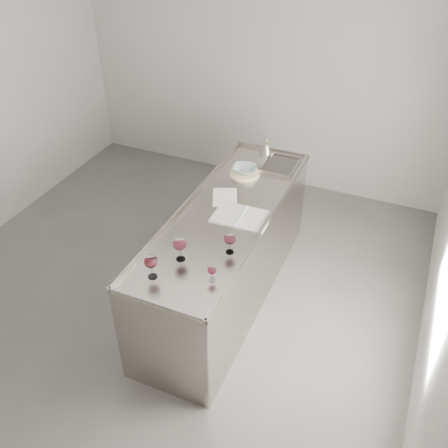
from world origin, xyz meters
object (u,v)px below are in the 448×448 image
at_px(wine_funnel, 266,150).
at_px(wine_glass_left, 180,244).
at_px(wine_glass_small, 212,270).
at_px(notebook, 241,217).
at_px(ceramic_bowl, 245,170).
at_px(counter, 226,255).
at_px(wine_glass_right, 230,239).
at_px(wine_glass_middle, 151,262).

bearing_deg(wine_funnel, wine_glass_left, -91.50).
bearing_deg(wine_glass_small, wine_glass_left, 159.55).
bearing_deg(notebook, ceramic_bowl, 107.51).
bearing_deg(counter, wine_glass_right, -64.14).
bearing_deg(wine_glass_right, wine_funnel, 99.42).
xyz_separation_m(wine_glass_right, ceramic_bowl, (-0.32, 1.12, -0.08)).
distance_m(counter, wine_glass_middle, 1.14).
relative_size(wine_glass_middle, notebook, 0.41).
relative_size(wine_glass_middle, wine_glass_small, 1.53).
xyz_separation_m(wine_glass_left, notebook, (0.22, 0.68, -0.13)).
xyz_separation_m(wine_glass_small, ceramic_bowl, (-0.33, 1.46, -0.04)).
distance_m(wine_glass_middle, ceramic_bowl, 1.60).
height_order(counter, wine_glass_small, wine_glass_small).
bearing_deg(wine_glass_small, counter, 106.29).
bearing_deg(counter, notebook, -7.46).
height_order(wine_glass_middle, wine_glass_right, wine_glass_middle).
height_order(wine_glass_right, wine_funnel, wine_funnel).
relative_size(wine_glass_left, ceramic_bowl, 0.89).
bearing_deg(ceramic_bowl, notebook, -70.52).
relative_size(counter, wine_glass_right, 13.70).
height_order(counter, wine_glass_right, wine_glass_right).
relative_size(wine_glass_middle, ceramic_bowl, 0.88).
xyz_separation_m(wine_glass_left, wine_glass_right, (0.30, 0.22, -0.02)).
relative_size(wine_glass_left, wine_glass_small, 1.55).
relative_size(counter, notebook, 5.10).
bearing_deg(wine_funnel, counter, -88.56).
xyz_separation_m(wine_glass_right, wine_funnel, (-0.26, 1.56, -0.07)).
height_order(notebook, wine_funnel, wine_funnel).
relative_size(wine_glass_right, wine_glass_small, 1.38).
bearing_deg(wine_funnel, wine_glass_small, -82.04).
bearing_deg(wine_glass_left, wine_glass_small, -20.45).
distance_m(wine_glass_right, ceramic_bowl, 1.17).
bearing_deg(wine_glass_middle, ceramic_bowl, 87.30).
relative_size(wine_glass_right, ceramic_bowl, 0.79).
bearing_deg(ceramic_bowl, counter, -81.93).
bearing_deg(wine_glass_left, notebook, 72.18).
xyz_separation_m(notebook, ceramic_bowl, (-0.24, 0.67, 0.04)).
relative_size(counter, wine_glass_small, 18.92).
bearing_deg(ceramic_bowl, wine_glass_right, -73.98).
bearing_deg(wine_glass_middle, wine_glass_left, 69.65).
xyz_separation_m(counter, notebook, (0.14, -0.02, 0.47)).
xyz_separation_m(wine_glass_middle, wine_glass_right, (0.40, 0.47, -0.01)).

